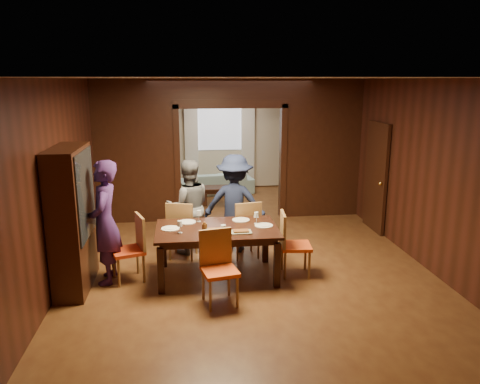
{
  "coord_description": "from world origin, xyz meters",
  "views": [
    {
      "loc": [
        -0.98,
        -7.92,
        2.89
      ],
      "look_at": [
        -0.05,
        -0.4,
        1.05
      ],
      "focal_mm": 35.0,
      "sensor_mm": 36.0,
      "label": 1
    }
  ],
  "objects": [
    {
      "name": "curtain_right",
      "position": [
        0.75,
        4.4,
        1.25
      ],
      "size": [
        0.35,
        0.06,
        2.4
      ],
      "primitive_type": "cube",
      "color": "white",
      "rests_on": "back_wall"
    },
    {
      "name": "condiment_jar",
      "position": [
        -0.7,
        -1.44,
        0.82
      ],
      "size": [
        0.08,
        0.08,
        0.11
      ],
      "primitive_type": null,
      "color": "#532F13",
      "rests_on": "dining_table"
    },
    {
      "name": "coffee_table",
      "position": [
        -0.18,
        2.82,
        0.2
      ],
      "size": [
        0.8,
        0.5,
        0.4
      ],
      "primitive_type": "cube",
      "color": "black",
      "rests_on": "floor"
    },
    {
      "name": "plate_far_l",
      "position": [
        -0.95,
        -1.07,
        0.77
      ],
      "size": [
        0.27,
        0.27,
        0.01
      ],
      "primitive_type": "cylinder",
      "color": "silver",
      "rests_on": "dining_table"
    },
    {
      "name": "chair_far_r",
      "position": [
        -0.0,
        -0.62,
        0.48
      ],
      "size": [
        0.51,
        0.51,
        0.97
      ],
      "primitive_type": null,
      "rotation": [
        0.0,
        0.0,
        3.32
      ],
      "color": "orange",
      "rests_on": "floor"
    },
    {
      "name": "window_far",
      "position": [
        0.0,
        4.44,
        1.7
      ],
      "size": [
        1.2,
        0.03,
        1.3
      ],
      "primitive_type": "cube",
      "color": "silver",
      "rests_on": "back_wall"
    },
    {
      "name": "hutch",
      "position": [
        -2.53,
        -1.5,
        1.0
      ],
      "size": [
        0.4,
        1.2,
        2.0
      ],
      "primitive_type": "cube",
      "color": "black",
      "rests_on": "floor"
    },
    {
      "name": "platter_b",
      "position": [
        -0.19,
        -1.65,
        0.78
      ],
      "size": [
        0.3,
        0.2,
        0.04
      ],
      "primitive_type": "cube",
      "color": "slate",
      "rests_on": "dining_table"
    },
    {
      "name": "plate_far_r",
      "position": [
        -0.12,
        -1.06,
        0.77
      ],
      "size": [
        0.27,
        0.27,
        0.01
      ],
      "primitive_type": "cylinder",
      "color": "silver",
      "rests_on": "dining_table"
    },
    {
      "name": "dining_table",
      "position": [
        -0.52,
        -1.39,
        0.38
      ],
      "size": [
        1.78,
        1.11,
        0.76
      ],
      "primitive_type": "cube",
      "color": "black",
      "rests_on": "floor"
    },
    {
      "name": "sofa",
      "position": [
        -0.15,
        3.85,
        0.27
      ],
      "size": [
        1.97,
        1.0,
        0.55
      ],
      "primitive_type": "imported",
      "rotation": [
        0.0,
        0.0,
        3.29
      ],
      "color": "#9BC7CB",
      "rests_on": "floor"
    },
    {
      "name": "platter_a",
      "position": [
        -0.55,
        -1.54,
        0.78
      ],
      "size": [
        0.3,
        0.2,
        0.04
      ],
      "primitive_type": "cube",
      "color": "gray",
      "rests_on": "dining_table"
    },
    {
      "name": "chair_left",
      "position": [
        -1.82,
        -1.37,
        0.48
      ],
      "size": [
        0.56,
        0.56,
        0.97
      ],
      "primitive_type": null,
      "rotation": [
        0.0,
        0.0,
        -1.24
      ],
      "color": "red",
      "rests_on": "floor"
    },
    {
      "name": "floor",
      "position": [
        0.0,
        0.0,
        0.0
      ],
      "size": [
        9.0,
        9.0,
        0.0
      ],
      "primitive_type": "plane",
      "color": "#542C17",
      "rests_on": "ground"
    },
    {
      "name": "door_right",
      "position": [
        2.7,
        0.5,
        1.05
      ],
      "size": [
        0.06,
        0.9,
        2.1
      ],
      "primitive_type": "cube",
      "color": "black",
      "rests_on": "floor"
    },
    {
      "name": "wineglass_left",
      "position": [
        -1.05,
        -1.56,
        0.85
      ],
      "size": [
        0.08,
        0.08,
        0.18
      ],
      "primitive_type": null,
      "color": "white",
      "rests_on": "dining_table"
    },
    {
      "name": "plate_near",
      "position": [
        -0.52,
        -1.75,
        0.77
      ],
      "size": [
        0.27,
        0.27,
        0.01
      ],
      "primitive_type": "cylinder",
      "color": "silver",
      "rests_on": "dining_table"
    },
    {
      "name": "chair_right",
      "position": [
        0.66,
        -1.47,
        0.48
      ],
      "size": [
        0.48,
        0.48,
        0.97
      ],
      "primitive_type": null,
      "rotation": [
        0.0,
        0.0,
        1.47
      ],
      "color": "#E94C15",
      "rests_on": "floor"
    },
    {
      "name": "ceiling",
      "position": [
        0.0,
        0.0,
        2.9
      ],
      "size": [
        5.5,
        9.0,
        0.02
      ],
      "primitive_type": "cube",
      "color": "silver",
      "rests_on": "room_walls"
    },
    {
      "name": "room_walls",
      "position": [
        0.0,
        1.89,
        1.51
      ],
      "size": [
        5.52,
        9.01,
        2.9
      ],
      "color": "black",
      "rests_on": "floor"
    },
    {
      "name": "tumbler",
      "position": [
        -0.45,
        -1.7,
        0.83
      ],
      "size": [
        0.07,
        0.07,
        0.14
      ],
      "primitive_type": "cylinder",
      "color": "silver",
      "rests_on": "dining_table"
    },
    {
      "name": "plate_left",
      "position": [
        -1.19,
        -1.36,
        0.77
      ],
      "size": [
        0.27,
        0.27,
        0.01
      ],
      "primitive_type": "cylinder",
      "color": "white",
      "rests_on": "dining_table"
    },
    {
      "name": "plate_right",
      "position": [
        0.18,
        -1.38,
        0.77
      ],
      "size": [
        0.27,
        0.27,
        0.01
      ],
      "primitive_type": "cylinder",
      "color": "silver",
      "rests_on": "dining_table"
    },
    {
      "name": "person_purple",
      "position": [
        -2.12,
        -1.35,
        0.9
      ],
      "size": [
        0.44,
        0.66,
        1.79
      ],
      "primitive_type": "imported",
      "rotation": [
        0.0,
        0.0,
        -1.58
      ],
      "color": "#391D55",
      "rests_on": "floor"
    },
    {
      "name": "wineglass_right",
      "position": [
        0.09,
        -1.25,
        0.85
      ],
      "size": [
        0.08,
        0.08,
        0.18
      ],
      "primitive_type": null,
      "color": "white",
      "rests_on": "dining_table"
    },
    {
      "name": "wineglass_far",
      "position": [
        -0.76,
        -1.05,
        0.85
      ],
      "size": [
        0.08,
        0.08,
        0.18
      ],
      "primitive_type": null,
      "color": "white",
      "rests_on": "dining_table"
    },
    {
      "name": "chair_near",
      "position": [
        -0.55,
        -2.27,
        0.48
      ],
      "size": [
        0.52,
        0.52,
        0.97
      ],
      "primitive_type": null,
      "rotation": [
        0.0,
        0.0,
        0.21
      ],
      "color": "#E84E15",
      "rests_on": "floor"
    },
    {
      "name": "curtain_left",
      "position": [
        -0.75,
        4.4,
        1.25
      ],
      "size": [
        0.35,
        0.06,
        2.4
      ],
      "primitive_type": "cube",
      "color": "white",
      "rests_on": "back_wall"
    },
    {
      "name": "chair_far_l",
      "position": [
        -1.02,
        -0.53,
        0.48
      ],
      "size": [
        0.54,
        0.54,
        0.97
      ],
      "primitive_type": null,
      "rotation": [
        0.0,
        0.0,
        2.89
      ],
      "color": "#EC5A16",
      "rests_on": "floor"
    },
    {
      "name": "serving_bowl",
      "position": [
        -0.47,
        -1.28,
        0.8
      ],
      "size": [
        0.3,
        0.3,
        0.07
      ],
      "primitive_type": "imported",
      "color": "black",
      "rests_on": "dining_table"
    },
    {
      "name": "person_navy",
      "position": [
        -0.13,
        -0.32,
        0.83
      ],
      "size": [
        1.2,
        0.87,
        1.67
      ],
      "primitive_type": "imported",
      "rotation": [
        0.0,
        0.0,
        2.89
      ],
      "color": "#161D39",
      "rests_on": "floor"
    },
    {
      "name": "person_grey",
      "position": [
        -0.91,
        -0.32,
        0.8
      ],
      "size": [
        0.85,
        0.7,
        1.6
      ],
      "primitive_type": "imported",
      "rotation": [
        0.0,
        0.0,
        3.27
      ],
      "color": "#58595F",
      "rests_on": "floor"
    }
  ]
}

